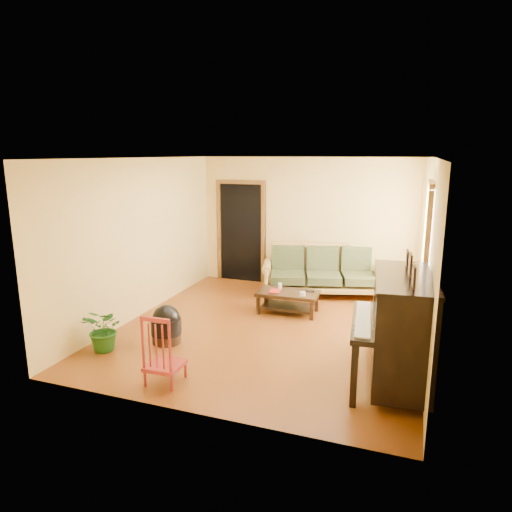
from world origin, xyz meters
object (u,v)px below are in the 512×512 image
at_px(footstool, 166,329).
at_px(ceramic_crock, 415,293).
at_px(sofa, 323,271).
at_px(red_chair, 164,348).
at_px(coffee_table, 288,302).
at_px(armchair, 401,314).
at_px(piano, 401,331).
at_px(potted_plant, 105,329).

distance_m(footstool, ceramic_crock, 4.66).
bearing_deg(sofa, ceramic_crock, -7.27).
xyz_separation_m(footstool, red_chair, (0.59, -1.03, 0.23)).
bearing_deg(coffee_table, armchair, -19.45).
bearing_deg(footstool, red_chair, -60.14).
xyz_separation_m(coffee_table, piano, (1.89, -1.93, 0.47)).
height_order(red_chair, potted_plant, red_chair).
relative_size(red_chair, ceramic_crock, 3.31).
xyz_separation_m(coffee_table, footstool, (-1.30, -1.79, 0.02)).
distance_m(red_chair, ceramic_crock, 5.09).
relative_size(ceramic_crock, potted_plant, 0.42).
bearing_deg(piano, potted_plant, -179.93).
bearing_deg(footstool, armchair, 19.77).
height_order(footstool, ceramic_crock, footstool).
xyz_separation_m(sofa, armchair, (1.50, -1.84, -0.06)).
relative_size(armchair, potted_plant, 1.37).
bearing_deg(red_chair, armchair, 38.49).
relative_size(coffee_table, piano, 0.69).
relative_size(piano, red_chair, 1.73).
relative_size(sofa, red_chair, 2.59).
bearing_deg(potted_plant, footstool, 39.57).
height_order(piano, potted_plant, piano).
height_order(sofa, ceramic_crock, sofa).
distance_m(ceramic_crock, potted_plant, 5.49).
height_order(armchair, piano, piano).
distance_m(armchair, footstool, 3.37).
relative_size(sofa, coffee_table, 2.18).
height_order(sofa, red_chair, sofa).
relative_size(footstool, potted_plant, 0.70).
height_order(coffee_table, ceramic_crock, coffee_table).
height_order(coffee_table, footstool, footstool).
xyz_separation_m(armchair, piano, (0.03, -1.27, 0.24)).
xyz_separation_m(sofa, footstool, (-1.67, -2.98, -0.27)).
relative_size(sofa, ceramic_crock, 8.57).
xyz_separation_m(piano, potted_plant, (-3.84, -0.39, -0.35)).
distance_m(armchair, piano, 1.30).
bearing_deg(armchair, potted_plant, -137.86).
bearing_deg(armchair, red_chair, -121.45).
bearing_deg(armchair, sofa, 147.56).
bearing_deg(sofa, footstool, -135.50).
height_order(coffee_table, red_chair, red_chair).
xyz_separation_m(red_chair, potted_plant, (-1.23, 0.50, -0.12)).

